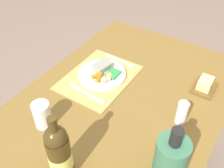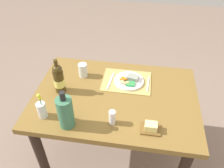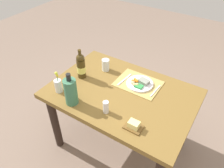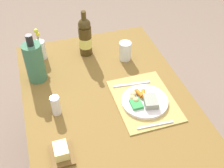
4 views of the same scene
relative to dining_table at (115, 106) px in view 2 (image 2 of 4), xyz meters
name	(u,v)px [view 2 (image 2 of 4)]	position (x,y,z in m)	size (l,w,h in m)	color
ground_plane	(115,151)	(0.00, 0.00, -0.63)	(8.00, 8.00, 0.00)	#826D5E
dining_table	(115,106)	(0.00, 0.00, 0.00)	(1.25, 0.87, 0.75)	brown
placemat	(127,81)	(-0.07, -0.18, 0.12)	(0.40, 0.30, 0.01)	tan
dinner_plate	(129,80)	(-0.09, -0.17, 0.13)	(0.24, 0.24, 0.05)	white
fork	(148,84)	(-0.24, -0.16, 0.12)	(0.01, 0.18, 0.01)	silver
knife	(110,81)	(0.06, -0.16, 0.12)	(0.02, 0.21, 0.01)	silver
water_tumbler	(83,71)	(0.30, -0.20, 0.17)	(0.07, 0.07, 0.12)	silver
butter_dish	(151,127)	(-0.27, 0.29, 0.14)	(0.13, 0.10, 0.06)	brown
salt_shaker	(112,117)	(-0.02, 0.27, 0.17)	(0.05, 0.05, 0.11)	white
cooler_bottle	(65,112)	(0.28, 0.33, 0.23)	(0.10, 0.10, 0.29)	#3C7453
wine_bottle	(59,79)	(0.43, 0.02, 0.23)	(0.08, 0.08, 0.29)	#413213
flower_vase	(42,109)	(0.46, 0.29, 0.18)	(0.06, 0.06, 0.21)	silver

